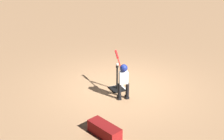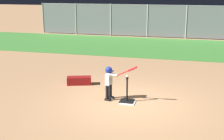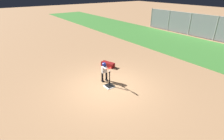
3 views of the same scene
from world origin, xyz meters
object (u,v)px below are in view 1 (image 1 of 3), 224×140
batter_child (123,77)px  baseball (117,65)px  batting_tee (117,86)px  equipment_bag (104,130)px

batter_child → baseball: (0.54, -0.08, 0.15)m
batting_tee → equipment_bag: bearing=147.4°
batting_tee → baseball: bearing=-45.0°
batter_child → equipment_bag: size_ratio=1.36×
batter_child → baseball: bearing=-8.2°
baseball → equipment_bag: size_ratio=0.09×
batting_tee → baseball: 0.69m
baseball → equipment_bag: 2.44m
batter_child → baseball: 0.57m
batter_child → baseball: size_ratio=15.46×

